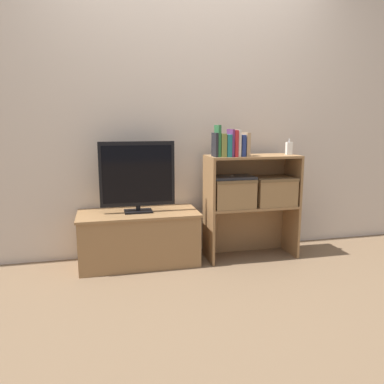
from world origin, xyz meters
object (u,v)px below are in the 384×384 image
book_olive (222,145)px  book_crimson (234,143)px  storage_basket_left (232,191)px  tv_stand (139,238)px  storage_basket_right (273,190)px  book_forest (218,141)px  book_teal (227,145)px  baby_monitor (289,148)px  tv (137,176)px  book_tan (246,144)px  book_plum (231,143)px  book_ivory (237,143)px  book_navy (241,146)px  laptop (232,177)px  book_charcoal (215,145)px

book_olive → book_crimson: 0.10m
storage_basket_left → tv_stand: bearing=174.8°
storage_basket_right → book_forest: bearing=-175.7°
book_teal → baby_monitor: book_teal is taller
tv → book_tan: size_ratio=3.17×
book_plum → book_ivory: book_plum is taller
book_olive → baby_monitor: (0.61, 0.05, -0.04)m
book_navy → laptop: (-0.06, 0.04, -0.26)m
storage_basket_left → laptop: 0.12m
tv → tv_stand: bearing=90.0°
book_forest → book_navy: book_forest is taller
book_teal → book_navy: 0.12m
book_forest → book_crimson: bearing=0.0°
book_tan → laptop: book_tan is taller
book_crimson → storage_basket_right: book_crimson is taller
book_crimson → book_tan: size_ratio=1.13×
book_forest → book_olive: book_forest is taller
storage_basket_right → tv: bearing=176.5°
book_tan → storage_basket_left: book_tan is taller
book_charcoal → book_forest: bearing=0.0°
book_teal → book_tan: bearing=0.0°
book_navy → book_crimson: bearing=180.0°
book_tan → book_olive: bearing=180.0°
book_forest → book_navy: size_ratio=1.46×
book_plum → book_charcoal: bearing=180.0°
book_teal → book_crimson: book_crimson is taller
book_teal → laptop: book_teal is taller
book_charcoal → baby_monitor: book_charcoal is taller
book_charcoal → baby_monitor: 0.68m
book_crimson → tv: bearing=172.1°
book_ivory → storage_basket_right: 0.53m
tv → book_crimson: bearing=-7.9°
book_olive → book_ivory: (0.13, 0.00, 0.01)m
book_forest → laptop: (0.14, 0.04, -0.30)m
tv_stand → book_plum: book_plum is taller
book_teal → storage_basket_right: size_ratio=0.51×
tv → book_charcoal: (0.61, -0.11, 0.24)m
tv_stand → book_forest: bearing=-9.8°
book_ivory → book_navy: 0.04m
book_navy → book_tan: bearing=0.0°
book_tan → laptop: (-0.10, 0.04, -0.27)m
book_olive → book_ivory: bearing=0.0°
tv_stand → laptop: laptop is taller
tv_stand → book_plum: bearing=-8.3°
book_ivory → storage_basket_left: (-0.03, 0.04, -0.40)m
tv_stand → book_forest: (0.63, -0.11, 0.78)m
book_teal → book_plum: bearing=0.0°
book_plum → baby_monitor: (0.54, 0.05, -0.05)m
storage_basket_left → baby_monitor: bearing=1.7°
book_navy → book_olive: bearing=180.0°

